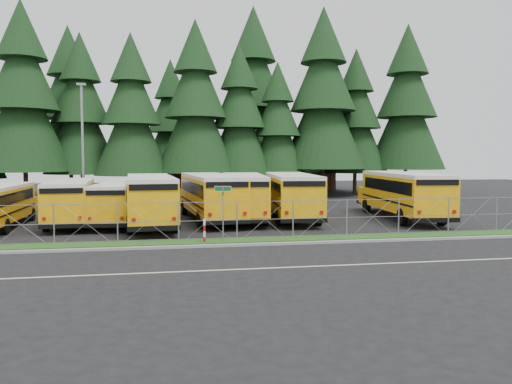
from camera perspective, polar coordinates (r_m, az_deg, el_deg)
The scene contains 30 objects.
ground at distance 27.18m, azimuth -0.39°, elevation -4.99°, with size 120.00×120.00×0.00m, color black.
curb at distance 24.16m, azimuth 0.87°, elevation -5.98°, with size 50.00×0.25×0.12m, color gray.
grass_verge at distance 25.53m, azimuth 0.26°, elevation -5.51°, with size 50.00×1.40×0.06m, color #1B4B15.
road_lane_line at distance 19.48m, azimuth 3.68°, elevation -8.59°, with size 50.00×0.12×0.01m, color beige.
chainlink_fence at distance 26.07m, azimuth -0.02°, elevation -3.16°, with size 44.00×0.10×2.00m, color gray, non-canonical shape.
brick_building at distance 67.30m, azimuth -1.18°, elevation 2.94°, with size 22.00×10.00×6.00m, color brown.
bus_0 at distance 33.58m, azimuth -27.18°, elevation -1.49°, with size 2.33×9.87×2.59m, color orange, non-canonical shape.
bus_1 at distance 33.75m, azimuth -20.37°, elevation -1.10°, with size 2.51×10.63×2.79m, color orange, non-canonical shape.
bus_2 at distance 33.06m, azimuth -15.24°, elevation -1.23°, with size 2.37×10.04×2.63m, color orange, non-canonical shape.
bus_3 at distance 31.53m, azimuth -12.02°, elevation -1.00°, with size 2.79×11.83×3.10m, color orange, non-canonical shape.
bus_4 at distance 33.44m, azimuth -5.28°, elevation -0.65°, with size 2.79×11.81×3.10m, color orange, non-canonical shape.
bus_5 at distance 34.02m, azimuth -1.48°, elevation -0.57°, with size 2.77×11.73×3.07m, color orange, non-canonical shape.
bus_6 at distance 34.24m, azimuth 4.00°, elevation -0.52°, with size 2.80×11.85×3.11m, color orange, non-canonical shape.
bus_east at distance 35.81m, azimuth 16.31°, elevation -0.41°, with size 2.87×12.18×3.19m, color orange, non-canonical shape.
street_sign at distance 24.95m, azimuth -3.80°, elevation -1.10°, with size 0.81×0.54×2.81m.
striped_bollard at distance 24.83m, azimuth -5.93°, elevation -4.47°, with size 0.11×0.11×1.20m, color #B20C0C.
light_standard at distance 42.58m, azimuth -19.20°, elevation 5.46°, with size 0.70×0.35×10.14m.
conifer_1 at distance 53.74m, azimuth -25.06°, elevation 9.44°, with size 8.76×8.76×19.38m, color black, non-canonical shape.
conifer_2 at distance 55.28m, azimuth -19.35°, elevation 8.24°, with size 7.74×7.74×17.11m, color black, non-canonical shape.
conifer_3 at distance 51.65m, azimuth -14.03°, elevation 8.37°, with size 7.50×7.50×16.58m, color black, non-canonical shape.
conifer_4 at distance 51.83m, azimuth -6.89°, elevation 9.34°, with size 8.23×8.23×18.19m, color black, non-canonical shape.
conifer_5 at distance 52.91m, azimuth -1.92°, elevation 8.14°, with size 7.30×7.30×16.14m, color black, non-canonical shape.
conifer_6 at distance 53.49m, azimuth 2.47°, elevation 7.14°, with size 6.49×6.49×14.36m, color black, non-canonical shape.
conifer_7 at distance 55.46m, azimuth 7.67°, elevation 10.15°, with size 9.24×9.24×20.44m, color black, non-canonical shape.
conifer_8 at distance 59.26m, azimuth 11.31°, elevation 7.90°, with size 7.56×7.56×16.71m, color black, non-canonical shape.
conifer_9 at distance 60.84m, azimuth 16.84°, elevation 9.02°, with size 8.82×8.82×19.50m, color black, non-canonical shape.
conifer_10 at distance 59.37m, azimuth -20.54°, elevation 8.67°, with size 8.45×8.45×18.69m, color black, non-canonical shape.
conifer_11 at distance 61.64m, azimuth -9.69°, elevation 7.45°, with size 7.25×7.25×16.04m, color black, non-canonical shape.
conifer_12 at distance 61.17m, azimuth -0.31°, elevation 10.48°, with size 10.09×10.09×22.31m, color black, non-canonical shape.
conifer_13 at distance 64.21m, azimuth 7.62°, elevation 7.36°, with size 7.29×7.29×16.11m, color black, non-canonical shape.
Camera 1 is at (-4.58, -26.45, 4.25)m, focal length 35.00 mm.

